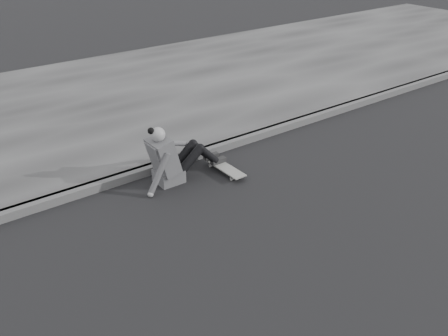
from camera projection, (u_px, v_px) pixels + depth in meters
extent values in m
plane|color=black|center=(412.00, 189.00, 6.87)|extent=(80.00, 80.00, 0.00)
cube|color=#4F4F4F|center=(284.00, 127.00, 8.67)|extent=(24.00, 0.16, 0.12)
cube|color=#3E3E3E|center=(189.00, 83.00, 10.82)|extent=(24.00, 6.00, 0.12)
cylinder|color=gray|center=(232.00, 179.00, 7.08)|extent=(0.03, 0.05, 0.05)
cylinder|color=gray|center=(240.00, 176.00, 7.16)|extent=(0.03, 0.05, 0.05)
cylinder|color=gray|center=(210.00, 165.00, 7.45)|extent=(0.03, 0.05, 0.05)
cylinder|color=gray|center=(219.00, 163.00, 7.53)|extent=(0.03, 0.05, 0.05)
cube|color=#2B2B2D|center=(236.00, 176.00, 7.10)|extent=(0.16, 0.04, 0.03)
cube|color=#2B2B2D|center=(214.00, 162.00, 7.47)|extent=(0.16, 0.04, 0.03)
cube|color=gray|center=(225.00, 167.00, 7.28)|extent=(0.20, 0.78, 0.02)
cube|color=#4F5052|center=(169.00, 176.00, 7.03)|extent=(0.36, 0.34, 0.18)
cube|color=#4F5052|center=(163.00, 156.00, 6.83)|extent=(0.37, 0.40, 0.57)
cube|color=#4F5052|center=(154.00, 150.00, 6.71)|extent=(0.14, 0.30, 0.20)
cylinder|color=#9B9B9B|center=(159.00, 141.00, 6.69)|extent=(0.09, 0.09, 0.08)
sphere|color=#9B9B9B|center=(158.00, 135.00, 6.65)|extent=(0.20, 0.20, 0.20)
sphere|color=black|center=(151.00, 131.00, 6.58)|extent=(0.09, 0.09, 0.09)
cylinder|color=black|center=(191.00, 160.00, 7.04)|extent=(0.43, 0.13, 0.39)
cylinder|color=black|center=(184.00, 155.00, 7.17)|extent=(0.43, 0.13, 0.39)
cylinder|color=black|center=(208.00, 154.00, 7.20)|extent=(0.35, 0.11, 0.36)
cylinder|color=black|center=(201.00, 150.00, 7.33)|extent=(0.35, 0.11, 0.36)
sphere|color=black|center=(200.00, 148.00, 7.06)|extent=(0.13, 0.13, 0.13)
sphere|color=black|center=(193.00, 144.00, 7.19)|extent=(0.13, 0.13, 0.13)
cube|color=#262626|center=(218.00, 161.00, 7.37)|extent=(0.24, 0.08, 0.07)
cube|color=#262626|center=(211.00, 156.00, 7.50)|extent=(0.24, 0.08, 0.07)
cylinder|color=#4F5052|center=(159.00, 175.00, 6.64)|extent=(0.38, 0.08, 0.58)
sphere|color=#9B9B9B|center=(151.00, 194.00, 6.67)|extent=(0.08, 0.08, 0.08)
cylinder|color=#4F5052|center=(172.00, 143.00, 7.04)|extent=(0.48, 0.08, 0.21)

